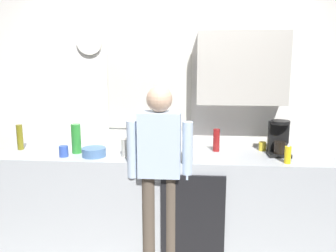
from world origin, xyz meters
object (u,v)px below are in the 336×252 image
object	(u,v)px
coffee_maker	(279,139)
mixing_bowl	(94,152)
person_at_sink	(160,161)
cup_blue_mug	(64,151)
storage_canister	(129,147)
bottle_clear_soda	(76,139)
cup_yellow_cup	(262,146)
bottle_olive_oil	(20,137)
bottle_dark_sauce	(186,148)
dish_soap	(288,154)
bottle_red_vinegar	(216,140)

from	to	relation	value
coffee_maker	mixing_bowl	distance (m)	1.72
coffee_maker	person_at_sink	distance (m)	1.14
coffee_maker	cup_blue_mug	bearing A→B (deg)	-173.66
mixing_bowl	storage_canister	xyz separation A→B (m)	(0.32, 0.02, 0.05)
bottle_clear_soda	person_at_sink	distance (m)	0.87
cup_yellow_cup	cup_blue_mug	xyz separation A→B (m)	(-1.86, -0.36, 0.01)
bottle_clear_soda	bottle_olive_oil	bearing A→B (deg)	172.21
cup_blue_mug	cup_yellow_cup	bearing A→B (deg)	11.00
bottle_dark_sauce	storage_canister	xyz separation A→B (m)	(-0.52, 0.00, -0.00)
coffee_maker	bottle_dark_sauce	world-z (taller)	coffee_maker
coffee_maker	bottle_olive_oil	bearing A→B (deg)	-179.82
bottle_olive_oil	mixing_bowl	xyz separation A→B (m)	(0.79, -0.18, -0.09)
bottle_olive_oil	storage_canister	world-z (taller)	bottle_olive_oil
cup_blue_mug	person_at_sink	bearing A→B (deg)	-8.47
bottle_dark_sauce	dish_soap	distance (m)	0.89
cup_yellow_cup	mixing_bowl	world-z (taller)	cup_yellow_cup
cup_blue_mug	bottle_dark_sauce	bearing A→B (deg)	2.69
cup_yellow_cup	mixing_bowl	bearing A→B (deg)	-168.26
bottle_red_vinegar	mixing_bowl	bearing A→B (deg)	-166.58
bottle_dark_sauce	storage_canister	distance (m)	0.52
bottle_clear_soda	cup_yellow_cup	world-z (taller)	bottle_clear_soda
cup_yellow_cup	cup_blue_mug	bearing A→B (deg)	-169.00
coffee_maker	bottle_olive_oil	world-z (taller)	coffee_maker
bottle_red_vinegar	storage_canister	xyz separation A→B (m)	(-0.81, -0.25, -0.02)
bottle_dark_sauce	cup_blue_mug	xyz separation A→B (m)	(-1.12, -0.05, -0.04)
bottle_olive_oil	storage_canister	distance (m)	1.13
coffee_maker	dish_soap	bearing A→B (deg)	-85.48
bottle_red_vinegar	storage_canister	distance (m)	0.85
dish_soap	mixing_bowl	bearing A→B (deg)	177.31
bottle_clear_soda	dish_soap	xyz separation A→B (m)	(1.92, -0.18, -0.06)
bottle_red_vinegar	storage_canister	size ratio (longest dim) A/B	1.29
coffee_maker	cup_yellow_cup	bearing A→B (deg)	130.19
mixing_bowl	cup_blue_mug	bearing A→B (deg)	-173.31
dish_soap	bottle_clear_soda	bearing A→B (deg)	174.66
bottle_dark_sauce	mixing_bowl	xyz separation A→B (m)	(-0.85, -0.02, -0.05)
person_at_sink	coffee_maker	bearing A→B (deg)	13.31
coffee_maker	cup_yellow_cup	size ratio (longest dim) A/B	3.88
cup_yellow_cup	cup_blue_mug	size ratio (longest dim) A/B	0.85
dish_soap	person_at_sink	size ratio (longest dim) A/B	0.11
mixing_bowl	dish_soap	distance (m)	1.73
bottle_red_vinegar	dish_soap	xyz separation A→B (m)	(0.59, -0.35, -0.03)
person_at_sink	bottle_red_vinegar	bearing A→B (deg)	35.87
cup_blue_mug	mixing_bowl	size ratio (longest dim) A/B	0.45
cup_blue_mug	bottle_olive_oil	bearing A→B (deg)	157.66
bottle_red_vinegar	bottle_clear_soda	xyz separation A→B (m)	(-1.33, -0.17, 0.03)
dish_soap	bottle_olive_oil	bearing A→B (deg)	174.08
cup_yellow_cup	mixing_bowl	distance (m)	1.62
coffee_maker	dish_soap	size ratio (longest dim) A/B	1.83
dish_soap	cup_blue_mug	bearing A→B (deg)	178.60
cup_yellow_cup	dish_soap	xyz separation A→B (m)	(0.14, -0.41, 0.04)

